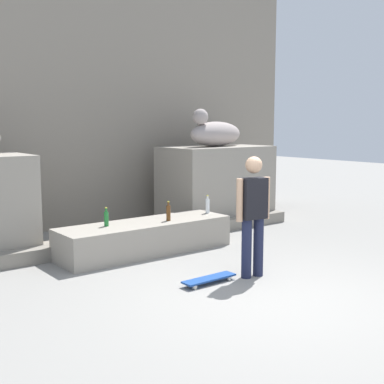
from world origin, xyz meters
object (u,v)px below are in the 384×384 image
object	(u,v)px
skateboard	(209,279)
bottle_clear	(208,206)
skater	(253,211)
bottle_green	(106,218)
statue_reclining_right	(215,133)
bottle_brown	(168,213)

from	to	relation	value
skateboard	bottle_clear	world-z (taller)	bottle_clear
skater	bottle_green	distance (m)	2.41
statue_reclining_right	bottle_green	world-z (taller)	statue_reclining_right
skater	bottle_green	world-z (taller)	skater
statue_reclining_right	skater	size ratio (longest dim) A/B	1.01
statue_reclining_right	bottle_clear	size ratio (longest dim) A/B	5.20
bottle_brown	bottle_clear	distance (m)	0.98
skater	bottle_green	size ratio (longest dim) A/B	5.62
skateboard	skater	bearing A→B (deg)	-11.70
bottle_clear	skater	bearing A→B (deg)	-113.41
skater	skateboard	bearing A→B (deg)	177.49
bottle_clear	bottle_brown	bearing A→B (deg)	-170.75
bottle_green	bottle_clear	size ratio (longest dim) A/B	0.92
bottle_brown	bottle_clear	bearing A→B (deg)	9.25
statue_reclining_right	bottle_green	size ratio (longest dim) A/B	5.68
statue_reclining_right	bottle_brown	world-z (taller)	statue_reclining_right
statue_reclining_right	bottle_clear	xyz separation A→B (m)	(-1.26, -1.28, -1.26)
statue_reclining_right	bottle_brown	distance (m)	2.93
skateboard	bottle_brown	xyz separation A→B (m)	(0.59, 1.77, 0.58)
skater	bottle_clear	size ratio (longest dim) A/B	5.15
skateboard	bottle_clear	bearing A→B (deg)	50.36
skateboard	bottle_brown	distance (m)	1.95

